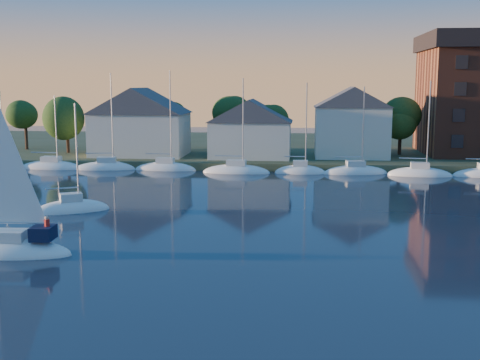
# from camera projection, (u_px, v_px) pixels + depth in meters

# --- Properties ---
(ground) EXTENTS (260.00, 260.00, 0.00)m
(ground) POSITION_uv_depth(u_px,v_px,m) (275.00, 326.00, 27.85)
(ground) COLOR black
(ground) RESTS_ON ground
(shoreline_land) EXTENTS (160.00, 50.00, 2.00)m
(shoreline_land) POSITION_uv_depth(u_px,v_px,m) (295.00, 151.00, 101.53)
(shoreline_land) COLOR #394226
(shoreline_land) RESTS_ON ground
(wooden_dock) EXTENTS (120.00, 3.00, 1.00)m
(wooden_dock) POSITION_uv_depth(u_px,v_px,m) (293.00, 170.00, 78.93)
(wooden_dock) COLOR brown
(wooden_dock) RESTS_ON ground
(clubhouse_west) EXTENTS (13.65, 9.45, 9.64)m
(clubhouse_west) POSITION_uv_depth(u_px,v_px,m) (140.00, 121.00, 86.12)
(clubhouse_west) COLOR silver
(clubhouse_west) RESTS_ON shoreline_land
(clubhouse_centre) EXTENTS (11.55, 8.40, 8.08)m
(clubhouse_centre) POSITION_uv_depth(u_px,v_px,m) (251.00, 128.00, 83.64)
(clubhouse_centre) COLOR silver
(clubhouse_centre) RESTS_ON shoreline_land
(clubhouse_east) EXTENTS (10.50, 8.40, 9.80)m
(clubhouse_east) POSITION_uv_depth(u_px,v_px,m) (352.00, 121.00, 84.05)
(clubhouse_east) COLOR silver
(clubhouse_east) RESTS_ON shoreline_land
(tree_line) EXTENTS (93.40, 5.40, 8.90)m
(tree_line) POSITION_uv_depth(u_px,v_px,m) (308.00, 111.00, 88.41)
(tree_line) COLOR #372319
(tree_line) RESTS_ON shoreline_land
(moored_fleet) EXTENTS (95.50, 2.40, 12.05)m
(moored_fleet) POSITION_uv_depth(u_px,v_px,m) (324.00, 173.00, 75.56)
(moored_fleet) COLOR white
(moored_fleet) RESTS_ON ground
(hero_sailboat) EXTENTS (8.57, 3.24, 13.27)m
(hero_sailboat) POSITION_uv_depth(u_px,v_px,m) (11.00, 246.00, 39.50)
(hero_sailboat) COLOR white
(hero_sailboat) RESTS_ON ground
(drifting_sailboat_left) EXTENTS (6.87, 5.14, 10.60)m
(drifting_sailboat_left) POSITION_uv_depth(u_px,v_px,m) (72.00, 211.00, 52.98)
(drifting_sailboat_left) COLOR white
(drifting_sailboat_left) RESTS_ON ground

